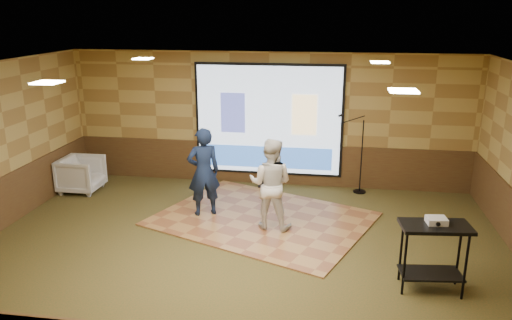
% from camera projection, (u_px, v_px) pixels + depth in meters
% --- Properties ---
extents(ground, '(9.00, 9.00, 0.00)m').
position_uv_depth(ground, '(241.00, 252.00, 8.30)').
color(ground, '#303D1B').
rests_on(ground, ground).
extents(room_shell, '(9.04, 7.04, 3.02)m').
position_uv_depth(room_shell, '(239.00, 129.00, 7.69)').
color(room_shell, '#AD9248').
rests_on(room_shell, ground).
extents(wainscot_back, '(9.00, 0.04, 0.95)m').
position_uv_depth(wainscot_back, '(268.00, 164.00, 11.45)').
color(wainscot_back, '#492A18').
rests_on(wainscot_back, ground).
extents(projector_screen, '(3.32, 0.06, 2.52)m').
position_uv_depth(projector_screen, '(268.00, 121.00, 11.12)').
color(projector_screen, black).
rests_on(projector_screen, room_shell).
extents(downlight_nw, '(0.32, 0.32, 0.02)m').
position_uv_depth(downlight_nw, '(143.00, 59.00, 9.47)').
color(downlight_nw, '#F8E7BA').
rests_on(downlight_nw, room_shell).
extents(downlight_ne, '(0.32, 0.32, 0.02)m').
position_uv_depth(downlight_ne, '(380.00, 62.00, 8.82)').
color(downlight_ne, '#F8E7BA').
rests_on(downlight_ne, room_shell).
extents(downlight_sw, '(0.32, 0.32, 0.02)m').
position_uv_depth(downlight_sw, '(47.00, 82.00, 6.35)').
color(downlight_sw, '#F8E7BA').
rests_on(downlight_sw, room_shell).
extents(downlight_se, '(0.32, 0.32, 0.02)m').
position_uv_depth(downlight_se, '(403.00, 91.00, 5.69)').
color(downlight_se, '#F8E7BA').
rests_on(downlight_se, room_shell).
extents(dance_floor, '(4.61, 4.11, 0.03)m').
position_uv_depth(dance_floor, '(262.00, 219.00, 9.57)').
color(dance_floor, '#A06F3A').
rests_on(dance_floor, ground).
extents(player_left, '(0.75, 0.65, 1.72)m').
position_uv_depth(player_left, '(204.00, 172.00, 9.53)').
color(player_left, '#121E39').
rests_on(player_left, dance_floor).
extents(player_right, '(0.89, 0.73, 1.67)m').
position_uv_depth(player_right, '(271.00, 184.00, 8.95)').
color(player_right, silver).
rests_on(player_right, dance_floor).
extents(av_table, '(0.96, 0.50, 1.01)m').
position_uv_depth(av_table, '(434.00, 244.00, 6.98)').
color(av_table, black).
rests_on(av_table, ground).
extents(projector, '(0.29, 0.25, 0.09)m').
position_uv_depth(projector, '(436.00, 221.00, 6.92)').
color(projector, silver).
rests_on(projector, av_table).
extents(mic_stand, '(0.69, 0.28, 1.75)m').
position_uv_depth(mic_stand, '(358.00, 171.00, 10.88)').
color(mic_stand, black).
rests_on(mic_stand, ground).
extents(banquet_chair, '(0.86, 0.83, 0.78)m').
position_uv_depth(banquet_chair, '(81.00, 174.00, 10.97)').
color(banquet_chair, gray).
rests_on(banquet_chair, ground).
extents(duffel_bag, '(0.44, 0.33, 0.25)m').
position_uv_depth(duffel_bag, '(267.00, 182.00, 11.29)').
color(duffel_bag, black).
rests_on(duffel_bag, ground).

